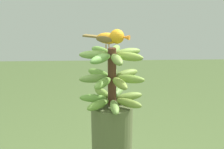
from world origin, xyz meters
name	(u,v)px	position (x,y,z in m)	size (l,w,h in m)	color
banana_bunch	(112,77)	(0.00, 0.00, 1.12)	(0.32, 0.32, 0.28)	#4C2D1E
perched_bird	(112,37)	(0.00, 0.00, 1.31)	(0.12, 0.22, 0.09)	#C68933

